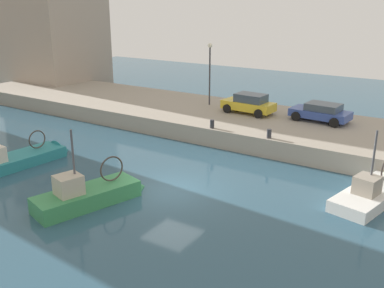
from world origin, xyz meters
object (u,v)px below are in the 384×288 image
Objects in this scene: fishing_boat_white at (375,196)px; quay_streetlamp at (210,64)px; fishing_boat_green at (93,200)px; parked_car_blue at (321,112)px; mooring_bollard_south at (269,134)px; parked_car_yellow at (249,103)px; mooring_bollard_mid at (212,124)px; fishing_boat_teal at (19,163)px.

quay_streetlamp reaches higher than fishing_boat_white.
fishing_boat_green is 17.09m from parked_car_blue.
fishing_boat_white reaches higher than parked_car_blue.
mooring_bollard_south is (-5.49, 1.42, -0.39)m from parked_car_blue.
mooring_bollard_south is at bearing 68.56° from fishing_boat_white.
fishing_boat_white is at bearing -125.63° from parked_car_yellow.
mooring_bollard_south is at bearing -126.73° from quay_streetlamp.
fishing_boat_green is 10.87× the size of mooring_bollard_mid.
mooring_bollard_south is 1.00× the size of mooring_bollard_mid.
fishing_boat_teal is 14.92m from mooring_bollard_south.
mooring_bollard_mid is (-5.49, 5.42, -0.39)m from parked_car_blue.
fishing_boat_white is 7.40m from mooring_bollard_south.
parked_car_blue is 9.36m from quay_streetlamp.
fishing_boat_white is 11.43× the size of mooring_bollard_south.
mooring_bollard_mid is (9.27, -7.61, 1.36)m from fishing_boat_teal.
quay_streetlamp reaches higher than mooring_bollard_mid.
mooring_bollard_south is 4.00m from mooring_bollard_mid.
fishing_boat_teal is (-6.61, 18.38, 0.02)m from fishing_boat_white.
fishing_boat_green is 0.95× the size of fishing_boat_white.
parked_car_blue is (0.63, -5.14, -0.08)m from parked_car_yellow.
parked_car_blue is at bearing -90.99° from quay_streetlamp.
fishing_boat_white is 11.18m from mooring_bollard_mid.
fishing_boat_green is 13.61m from fishing_boat_white.
parked_car_yellow is at bearing -3.26° from mooring_bollard_mid.
fishing_boat_white is at bearing -103.87° from mooring_bollard_mid.
mooring_bollard_south is (9.27, -11.61, 1.36)m from fishing_boat_teal.
quay_streetlamp is (16.15, 3.21, 4.34)m from fishing_boat_green.
parked_car_yellow reaches higher than mooring_bollard_south.
fishing_boat_green reaches higher than mooring_bollard_mid.
mooring_bollard_mid is at bearing -39.39° from fishing_boat_teal.
fishing_boat_green is 1.52× the size of parked_car_yellow.
quay_streetlamp reaches higher than fishing_boat_teal.
fishing_boat_white reaches higher than mooring_bollard_south.
fishing_boat_teal is 16.05m from quay_streetlamp.
quay_streetlamp is (8.31, 14.34, 4.36)m from fishing_boat_white.
mooring_bollard_mid is at bearing 90.00° from mooring_bollard_south.
fishing_boat_white is at bearing -54.82° from fishing_boat_green.
quay_streetlamp is at bearing 89.01° from parked_car_blue.
parked_car_yellow is at bearing -101.58° from quay_streetlamp.
mooring_bollard_mid is 0.11× the size of quay_streetlamp.
fishing_boat_teal reaches higher than parked_car_blue.
parked_car_blue is at bearing -14.50° from mooring_bollard_south.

